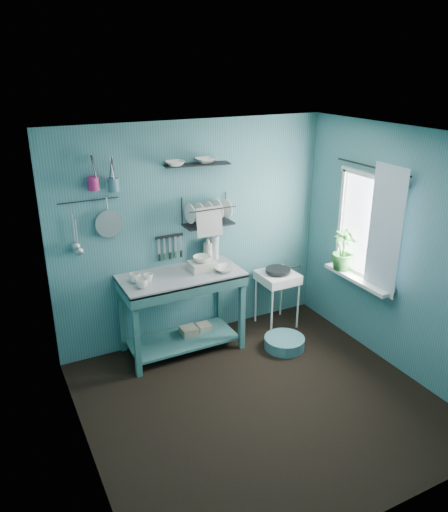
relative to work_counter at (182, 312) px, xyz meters
name	(u,v)px	position (x,y,z in m)	size (l,w,h in m)	color
floor	(259,401)	(0.29, -1.21, -0.47)	(3.20, 3.20, 0.00)	black
ceiling	(268,137)	(0.29, -1.21, 2.03)	(3.20, 3.20, 0.00)	silver
wall_back	(194,234)	(0.29, 0.29, 0.78)	(3.20, 3.20, 0.00)	#396E75
wall_front	(388,372)	(0.29, -2.71, 0.78)	(3.20, 3.20, 0.00)	#396E75
wall_left	(77,324)	(-1.31, -1.21, 0.78)	(3.00, 3.00, 0.00)	#396E75
wall_right	(399,253)	(1.89, -1.21, 0.78)	(3.00, 3.00, 0.00)	#396E75
work_counter	(182,312)	(0.00, 0.00, 0.00)	(1.31, 0.66, 0.93)	#306464
mug_left	(142,283)	(-0.48, -0.16, 0.51)	(0.12, 0.12, 0.10)	white
mug_mid	(148,278)	(-0.38, -0.06, 0.51)	(0.10, 0.10, 0.09)	white
mug_right	(135,278)	(-0.50, 0.00, 0.51)	(0.12, 0.12, 0.10)	white
wash_tub	(202,266)	(0.25, -0.02, 0.52)	(0.28, 0.22, 0.10)	beige
tub_bowl	(202,259)	(0.25, -0.02, 0.60)	(0.20, 0.20, 0.06)	white
soap_bottle	(208,249)	(0.42, 0.20, 0.61)	(0.12, 0.12, 0.30)	beige
water_bottle	(215,247)	(0.52, 0.22, 0.61)	(0.09, 0.09, 0.28)	silver
counter_bowl	(224,269)	(0.45, -0.15, 0.49)	(0.22, 0.22, 0.05)	white
hotplate_stand	(277,299)	(1.25, 0.00, -0.12)	(0.43, 0.43, 0.69)	white
frying_pan	(278,270)	(1.25, 0.00, 0.26)	(0.30, 0.30, 0.04)	black
knife_strip	(169,236)	(-0.01, 0.26, 0.81)	(0.32, 0.02, 0.03)	black
dish_rack	(208,211)	(0.42, 0.16, 1.07)	(0.55, 0.24, 0.32)	black
upper_shelf	(197,164)	(0.30, 0.19, 1.58)	(0.70, 0.18, 0.01)	black
shelf_bowl_left	(175,164)	(0.06, 0.19, 1.61)	(0.20, 0.20, 0.05)	white
shelf_bowl_right	(205,163)	(0.40, 0.19, 1.59)	(0.21, 0.21, 0.05)	white
utensil_cup_magenta	(93,183)	(-0.79, 0.21, 1.49)	(0.11, 0.11, 0.13)	#A31E5D
utensil_cup_teal	(113,185)	(-0.59, 0.21, 1.46)	(0.11, 0.11, 0.13)	#396977
colander	(109,224)	(-0.66, 0.24, 1.06)	(0.28, 0.28, 0.03)	#ADB0B6
ladle_outer	(74,229)	(-1.01, 0.25, 1.05)	(0.01, 0.01, 0.30)	#ADB0B6
ladle_inner	(77,234)	(-0.99, 0.25, 0.99)	(0.01, 0.01, 0.30)	#ADB0B6
hook_rail	(89,201)	(-0.84, 0.26, 1.31)	(0.01, 0.01, 0.60)	black
window_glass	(369,227)	(1.88, -0.76, 0.93)	(1.10, 1.10, 0.00)	white
windowsill	(357,279)	(1.79, -0.76, 0.34)	(0.16, 0.95, 0.04)	white
curtain	(385,231)	(1.81, -1.06, 0.98)	(1.35, 1.35, 0.00)	white
curtain_rod	(372,167)	(1.83, -0.76, 1.58)	(0.02, 0.02, 1.05)	black
potted_plant	(343,250)	(1.78, -0.50, 0.59)	(0.26, 0.26, 0.46)	#2A692B
storage_tin_large	(189,336)	(0.10, 0.05, -0.36)	(0.18, 0.18, 0.22)	gray
storage_tin_small	(204,332)	(0.30, 0.08, -0.37)	(0.15, 0.15, 0.20)	gray
floor_basin	(284,343)	(1.04, -0.51, -0.40)	(0.46, 0.46, 0.13)	teal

